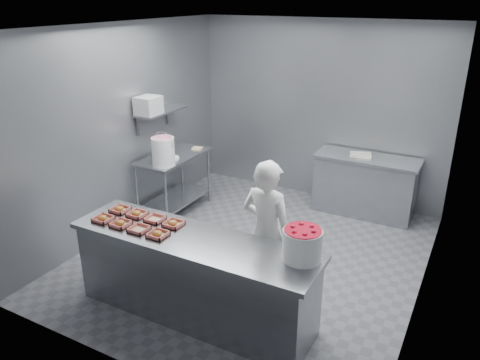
% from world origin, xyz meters
% --- Properties ---
extents(floor, '(4.50, 4.50, 0.00)m').
position_xyz_m(floor, '(0.00, 0.00, 0.00)').
color(floor, '#4C4C51').
rests_on(floor, ground).
extents(ceiling, '(4.50, 4.50, 0.00)m').
position_xyz_m(ceiling, '(0.00, 0.00, 2.80)').
color(ceiling, white).
rests_on(ceiling, wall_back).
extents(wall_back, '(4.00, 0.04, 2.80)m').
position_xyz_m(wall_back, '(0.00, 2.25, 1.40)').
color(wall_back, slate).
rests_on(wall_back, ground).
extents(wall_left, '(0.04, 4.50, 2.80)m').
position_xyz_m(wall_left, '(-2.00, 0.00, 1.40)').
color(wall_left, slate).
rests_on(wall_left, ground).
extents(wall_right, '(0.04, 4.50, 2.80)m').
position_xyz_m(wall_right, '(2.00, 0.00, 1.40)').
color(wall_right, slate).
rests_on(wall_right, ground).
extents(service_counter, '(2.60, 0.70, 0.90)m').
position_xyz_m(service_counter, '(0.00, -1.35, 0.45)').
color(service_counter, slate).
rests_on(service_counter, ground).
extents(prep_table, '(0.60, 1.20, 0.90)m').
position_xyz_m(prep_table, '(-1.65, 0.60, 0.59)').
color(prep_table, slate).
rests_on(prep_table, ground).
extents(back_counter, '(1.50, 0.60, 0.90)m').
position_xyz_m(back_counter, '(0.90, 1.90, 0.45)').
color(back_counter, slate).
rests_on(back_counter, ground).
extents(wall_shelf, '(0.35, 0.90, 0.03)m').
position_xyz_m(wall_shelf, '(-1.82, 0.60, 1.55)').
color(wall_shelf, slate).
rests_on(wall_shelf, wall_left).
extents(tray_0, '(0.19, 0.18, 0.06)m').
position_xyz_m(tray_0, '(-1.04, -1.48, 0.92)').
color(tray_0, tan).
rests_on(tray_0, service_counter).
extents(tray_1, '(0.19, 0.18, 0.06)m').
position_xyz_m(tray_1, '(-0.80, -1.48, 0.92)').
color(tray_1, tan).
rests_on(tray_1, service_counter).
extents(tray_2, '(0.19, 0.18, 0.04)m').
position_xyz_m(tray_2, '(-0.56, -1.48, 0.92)').
color(tray_2, tan).
rests_on(tray_2, service_counter).
extents(tray_3, '(0.19, 0.18, 0.06)m').
position_xyz_m(tray_3, '(-0.32, -1.48, 0.92)').
color(tray_3, tan).
rests_on(tray_3, service_counter).
extents(tray_4, '(0.19, 0.18, 0.06)m').
position_xyz_m(tray_4, '(-1.04, -1.22, 0.92)').
color(tray_4, tan).
rests_on(tray_4, service_counter).
extents(tray_5, '(0.19, 0.18, 0.06)m').
position_xyz_m(tray_5, '(-0.80, -1.22, 0.92)').
color(tray_5, tan).
rests_on(tray_5, service_counter).
extents(tray_6, '(0.19, 0.18, 0.04)m').
position_xyz_m(tray_6, '(-0.56, -1.22, 0.92)').
color(tray_6, tan).
rests_on(tray_6, service_counter).
extents(tray_7, '(0.19, 0.18, 0.06)m').
position_xyz_m(tray_7, '(-0.32, -1.22, 0.92)').
color(tray_7, tan).
rests_on(tray_7, service_counter).
extents(worker, '(0.63, 0.46, 1.61)m').
position_xyz_m(worker, '(0.53, -0.75, 0.81)').
color(worker, white).
rests_on(worker, ground).
extents(strawberry_tub, '(0.36, 0.36, 0.30)m').
position_xyz_m(strawberry_tub, '(1.08, -1.20, 1.06)').
color(strawberry_tub, white).
rests_on(strawberry_tub, service_counter).
extents(glaze_bucket, '(0.33, 0.31, 0.48)m').
position_xyz_m(glaze_bucket, '(-1.52, 0.21, 1.11)').
color(glaze_bucket, white).
rests_on(glaze_bucket, prep_table).
extents(bucket_lid, '(0.39, 0.39, 0.02)m').
position_xyz_m(bucket_lid, '(-1.61, 0.44, 0.91)').
color(bucket_lid, white).
rests_on(bucket_lid, prep_table).
extents(rag, '(0.17, 0.16, 0.02)m').
position_xyz_m(rag, '(-1.51, 1.04, 0.91)').
color(rag, '#CCB28C').
rests_on(rag, prep_table).
extents(appliance, '(0.29, 0.33, 0.24)m').
position_xyz_m(appliance, '(-1.82, 0.33, 1.69)').
color(appliance, gray).
rests_on(appliance, wall_shelf).
extents(paper_stack, '(0.34, 0.29, 0.04)m').
position_xyz_m(paper_stack, '(0.79, 1.90, 0.92)').
color(paper_stack, silver).
rests_on(paper_stack, back_counter).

